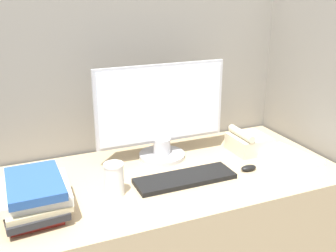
{
  "coord_description": "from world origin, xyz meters",
  "views": [
    {
      "loc": [
        -0.58,
        -1.04,
        1.51
      ],
      "look_at": [
        0.03,
        0.39,
        0.96
      ],
      "focal_mm": 42.0,
      "sensor_mm": 36.0,
      "label": 1
    }
  ],
  "objects_px": {
    "monitor": "(162,115)",
    "desk_telephone": "(248,142)",
    "keyboard": "(185,178)",
    "book_stack": "(34,196)",
    "coffee_cup": "(114,179)",
    "mouse": "(249,168)"
  },
  "relations": [
    {
      "from": "monitor",
      "to": "desk_telephone",
      "type": "bearing_deg",
      "value": -13.22
    },
    {
      "from": "keyboard",
      "to": "mouse",
      "type": "relative_size",
      "value": 5.71
    },
    {
      "from": "monitor",
      "to": "desk_telephone",
      "type": "relative_size",
      "value": 3.39
    },
    {
      "from": "keyboard",
      "to": "mouse",
      "type": "bearing_deg",
      "value": -4.46
    },
    {
      "from": "coffee_cup",
      "to": "book_stack",
      "type": "bearing_deg",
      "value": -175.36
    },
    {
      "from": "monitor",
      "to": "coffee_cup",
      "type": "relative_size",
      "value": 4.75
    },
    {
      "from": "coffee_cup",
      "to": "book_stack",
      "type": "relative_size",
      "value": 0.44
    },
    {
      "from": "monitor",
      "to": "book_stack",
      "type": "height_order",
      "value": "monitor"
    },
    {
      "from": "coffee_cup",
      "to": "book_stack",
      "type": "height_order",
      "value": "book_stack"
    },
    {
      "from": "keyboard",
      "to": "book_stack",
      "type": "relative_size",
      "value": 1.41
    },
    {
      "from": "coffee_cup",
      "to": "desk_telephone",
      "type": "height_order",
      "value": "coffee_cup"
    },
    {
      "from": "keyboard",
      "to": "coffee_cup",
      "type": "xyz_separation_m",
      "value": [
        -0.3,
        0.01,
        0.05
      ]
    },
    {
      "from": "keyboard",
      "to": "desk_telephone",
      "type": "distance_m",
      "value": 0.45
    },
    {
      "from": "mouse",
      "to": "coffee_cup",
      "type": "bearing_deg",
      "value": 177.29
    },
    {
      "from": "keyboard",
      "to": "desk_telephone",
      "type": "xyz_separation_m",
      "value": [
        0.42,
        0.16,
        0.03
      ]
    },
    {
      "from": "keyboard",
      "to": "desk_telephone",
      "type": "bearing_deg",
      "value": 21.22
    },
    {
      "from": "keyboard",
      "to": "mouse",
      "type": "xyz_separation_m",
      "value": [
        0.3,
        -0.02,
        0.0
      ]
    },
    {
      "from": "monitor",
      "to": "book_stack",
      "type": "xyz_separation_m",
      "value": [
        -0.59,
        -0.28,
        -0.14
      ]
    },
    {
      "from": "keyboard",
      "to": "monitor",
      "type": "bearing_deg",
      "value": 89.53
    },
    {
      "from": "mouse",
      "to": "coffee_cup",
      "type": "xyz_separation_m",
      "value": [
        -0.59,
        0.03,
        0.05
      ]
    },
    {
      "from": "keyboard",
      "to": "mouse",
      "type": "height_order",
      "value": "mouse"
    },
    {
      "from": "monitor",
      "to": "mouse",
      "type": "relative_size",
      "value": 8.35
    }
  ]
}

